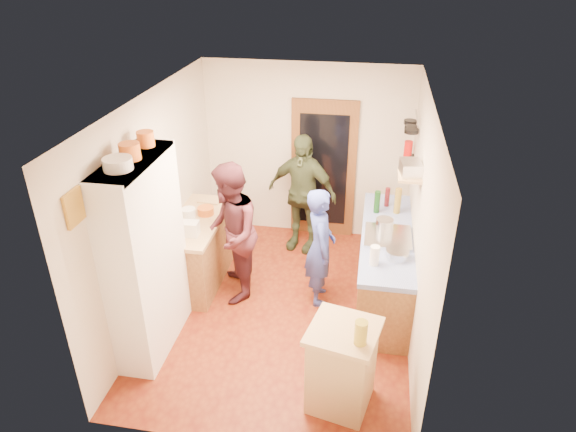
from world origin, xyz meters
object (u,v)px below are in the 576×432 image
(hutch_body, at_px, (146,258))
(person_left, at_px, (233,232))
(right_counter_base, at_px, (384,267))
(person_back, at_px, (303,193))
(island_base, at_px, (342,369))
(person_hob, at_px, (323,248))

(hutch_body, distance_m, person_left, 1.24)
(right_counter_base, bearing_deg, person_back, 140.19)
(island_base, xyz_separation_m, person_back, (-0.80, 2.83, 0.44))
(island_base, distance_m, person_back, 2.98)
(island_base, bearing_deg, person_back, 105.72)
(hutch_body, height_order, person_left, hutch_body)
(hutch_body, xyz_separation_m, right_counter_base, (2.50, 1.30, -0.68))
(island_base, bearing_deg, person_left, 132.94)
(person_left, bearing_deg, hutch_body, -46.11)
(person_hob, relative_size, person_left, 0.85)
(person_left, xyz_separation_m, person_back, (0.67, 1.25, -0.02))
(island_base, relative_size, person_hob, 0.57)
(person_hob, xyz_separation_m, person_back, (-0.43, 1.22, 0.11))
(right_counter_base, distance_m, island_base, 1.88)
(person_hob, xyz_separation_m, person_left, (-1.10, -0.03, 0.13))
(hutch_body, relative_size, person_hob, 1.45)
(island_base, bearing_deg, hutch_body, 165.55)
(hutch_body, distance_m, person_back, 2.65)
(hutch_body, xyz_separation_m, island_base, (2.11, -0.54, -0.67))
(island_base, relative_size, person_left, 0.48)
(right_counter_base, bearing_deg, person_hob, -162.86)
(person_hob, bearing_deg, right_counter_base, -85.24)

